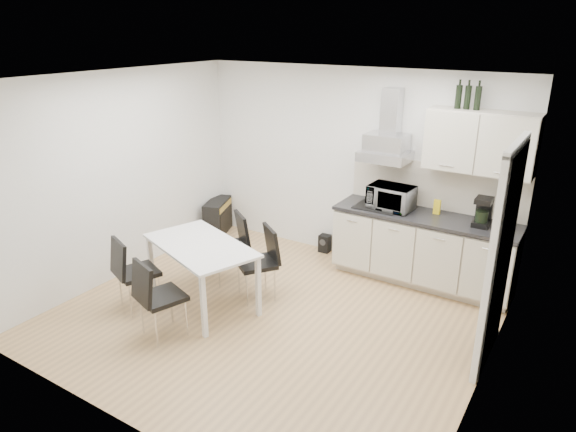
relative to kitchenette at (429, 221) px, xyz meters
name	(u,v)px	position (x,y,z in m)	size (l,w,h in m)	color
ground	(270,317)	(-1.19, -1.73, -0.83)	(4.50, 4.50, 0.00)	tan
wall_back	(352,166)	(-1.19, 0.27, 0.47)	(4.50, 0.10, 2.60)	silver
wall_front	(115,286)	(-1.19, -3.73, 0.47)	(4.50, 0.10, 2.60)	silver
wall_left	(120,176)	(-3.44, -1.73, 0.47)	(0.10, 4.00, 2.60)	silver
wall_right	(496,257)	(1.06, -1.73, 0.47)	(0.10, 4.00, 2.60)	silver
ceiling	(267,79)	(-1.19, -1.73, 1.77)	(4.50, 4.50, 0.00)	white
doorway	(500,259)	(1.02, -1.18, 0.22)	(0.08, 1.04, 2.10)	white
kitchenette	(429,221)	(0.00, 0.00, 0.00)	(2.22, 0.64, 2.52)	beige
dining_table	(201,251)	(-2.04, -1.88, -0.16)	(1.56, 1.21, 0.75)	white
chair_far_left	(228,249)	(-2.14, -1.27, -0.39)	(0.44, 0.50, 0.88)	black
chair_far_right	(256,264)	(-1.58, -1.45, -0.39)	(0.44, 0.50, 0.88)	black
chair_near_left	(138,273)	(-2.58, -2.35, -0.39)	(0.44, 0.50, 0.88)	black
chair_near_right	(162,298)	(-1.94, -2.61, -0.39)	(0.44, 0.50, 0.88)	black
guitar_amp	(218,217)	(-3.29, -0.08, -0.56)	(0.48, 0.69, 0.53)	black
floor_speaker	(325,243)	(-1.52, 0.17, -0.70)	(0.15, 0.14, 0.26)	black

